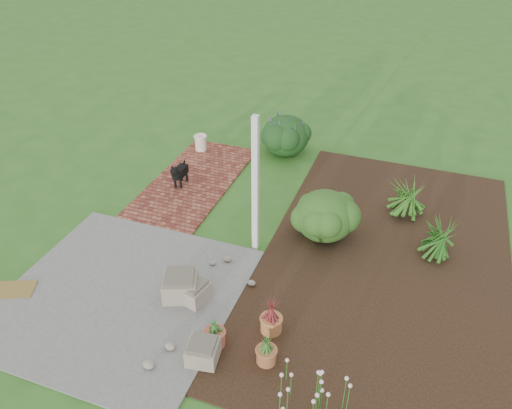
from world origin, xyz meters
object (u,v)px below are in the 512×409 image
(cream_ceramic_urn, at_px, (201,143))
(evergreen_shrub, at_px, (325,215))
(stone_trough_near, at_px, (203,352))
(black_dog, at_px, (179,172))

(cream_ceramic_urn, distance_m, evergreen_shrub, 4.15)
(stone_trough_near, bearing_deg, evergreen_shrub, 75.26)
(stone_trough_near, relative_size, black_dog, 0.66)
(black_dog, bearing_deg, cream_ceramic_urn, 98.18)
(black_dog, relative_size, evergreen_shrub, 0.58)
(stone_trough_near, height_order, evergreen_shrub, evergreen_shrub)
(stone_trough_near, xyz_separation_m, cream_ceramic_urn, (-2.63, 5.48, 0.04))
(cream_ceramic_urn, bearing_deg, stone_trough_near, -64.36)
(stone_trough_near, distance_m, black_dog, 4.54)
(stone_trough_near, relative_size, cream_ceramic_urn, 1.15)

